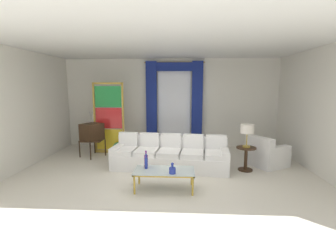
{
  "coord_description": "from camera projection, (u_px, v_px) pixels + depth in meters",
  "views": [
    {
      "loc": [
        0.4,
        -5.51,
        2.09
      ],
      "look_at": [
        0.03,
        0.9,
        1.05
      ],
      "focal_mm": 26.51,
      "sensor_mm": 36.0,
      "label": 1
    }
  ],
  "objects": [
    {
      "name": "ground_plane",
      "position": [
        165.0,
        176.0,
        5.79
      ],
      "size": [
        16.0,
        16.0,
        0.0
      ],
      "primitive_type": "plane",
      "color": "silver"
    },
    {
      "name": "wall_rear",
      "position": [
        171.0,
        103.0,
        8.56
      ],
      "size": [
        8.0,
        0.12,
        3.0
      ],
      "primitive_type": "cube",
      "color": "white",
      "rests_on": "ground"
    },
    {
      "name": "wall_left",
      "position": [
        24.0,
        109.0,
        6.35
      ],
      "size": [
        0.12,
        7.0,
        3.0
      ],
      "primitive_type": "cube",
      "color": "white",
      "rests_on": "ground"
    },
    {
      "name": "wall_right",
      "position": [
        319.0,
        111.0,
        5.93
      ],
      "size": [
        0.12,
        7.0,
        3.0
      ],
      "primitive_type": "cube",
      "color": "white",
      "rests_on": "ground"
    },
    {
      "name": "ceiling_slab",
      "position": [
        167.0,
        48.0,
        6.09
      ],
      "size": [
        8.0,
        7.6,
        0.04
      ],
      "primitive_type": "cube",
      "color": "white"
    },
    {
      "name": "curtained_window",
      "position": [
        174.0,
        96.0,
        8.35
      ],
      "size": [
        2.0,
        0.17,
        2.7
      ],
      "color": "white",
      "rests_on": "ground"
    },
    {
      "name": "couch_white_long",
      "position": [
        170.0,
        156.0,
        6.39
      ],
      "size": [
        2.99,
        1.21,
        0.86
      ],
      "color": "white",
      "rests_on": "ground"
    },
    {
      "name": "coffee_table",
      "position": [
        164.0,
        172.0,
        5.01
      ],
      "size": [
        1.21,
        0.61,
        0.41
      ],
      "color": "silver",
      "rests_on": "ground"
    },
    {
      "name": "bottle_blue_decanter",
      "position": [
        146.0,
        163.0,
        5.08
      ],
      "size": [
        0.06,
        0.06,
        0.31
      ],
      "color": "navy",
      "rests_on": "coffee_table"
    },
    {
      "name": "bottle_crystal_tall",
      "position": [
        172.0,
        170.0,
        4.79
      ],
      "size": [
        0.13,
        0.13,
        0.22
      ],
      "color": "navy",
      "rests_on": "coffee_table"
    },
    {
      "name": "bottle_amber_squat",
      "position": [
        146.0,
        160.0,
        5.2
      ],
      "size": [
        0.07,
        0.07,
        0.35
      ],
      "color": "#753384",
      "rests_on": "coffee_table"
    },
    {
      "name": "vintage_tv",
      "position": [
        92.0,
        133.0,
        7.33
      ],
      "size": [
        0.73,
        0.76,
        1.35
      ],
      "color": "#382314",
      "rests_on": "ground"
    },
    {
      "name": "armchair_white",
      "position": [
        266.0,
        155.0,
        6.53
      ],
      "size": [
        1.11,
        1.1,
        0.8
      ],
      "color": "white",
      "rests_on": "ground"
    },
    {
      "name": "stained_glass_divider",
      "position": [
        109.0,
        120.0,
        7.7
      ],
      "size": [
        0.95,
        0.05,
        2.2
      ],
      "color": "gold",
      "rests_on": "ground"
    },
    {
      "name": "peacock_figurine",
      "position": [
        118.0,
        150.0,
        7.37
      ],
      "size": [
        0.44,
        0.6,
        0.5
      ],
      "color": "beige",
      "rests_on": "ground"
    },
    {
      "name": "round_side_table",
      "position": [
        246.0,
        157.0,
        6.16
      ],
      "size": [
        0.48,
        0.48,
        0.59
      ],
      "color": "#382314",
      "rests_on": "ground"
    },
    {
      "name": "table_lamp_brass",
      "position": [
        247.0,
        130.0,
        6.05
      ],
      "size": [
        0.32,
        0.32,
        0.57
      ],
      "color": "#B29338",
      "rests_on": "round_side_table"
    }
  ]
}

